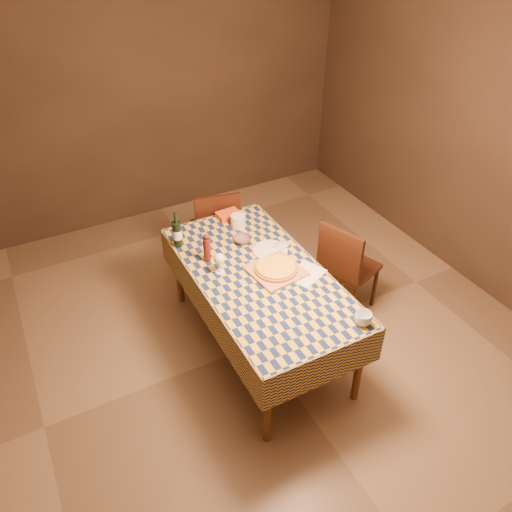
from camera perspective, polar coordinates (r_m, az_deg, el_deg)
name	(u,v)px	position (r m, az deg, el deg)	size (l,w,h in m)	color
room	(259,208)	(3.47, 0.39, 5.53)	(5.00, 5.10, 2.70)	brown
dining_table	(259,281)	(3.85, 0.35, -2.86)	(0.94, 1.84, 0.77)	brown
cutting_board	(276,271)	(3.81, 2.28, -1.70)	(0.37, 0.37, 0.02)	#B08053
pizza	(276,268)	(3.79, 2.29, -1.37)	(0.35, 0.35, 0.03)	#9F5B1A
pepper_mill	(207,248)	(3.88, -5.65, 0.88)	(0.07, 0.07, 0.24)	#481012
bowl	(242,239)	(4.12, -1.56, 1.90)	(0.15, 0.15, 0.05)	#664856
wine_glass	(219,259)	(3.75, -4.22, -0.39)	(0.08, 0.08, 0.17)	white
wine_bottle	(177,233)	(4.08, -8.99, 2.56)	(0.08, 0.08, 0.31)	black
deli_tub	(238,221)	(4.30, -2.06, 4.02)	(0.13, 0.13, 0.11)	silver
takeout_container	(228,215)	(4.45, -3.17, 4.72)	(0.20, 0.14, 0.05)	#B64818
white_plate	(270,250)	(4.02, 1.64, 0.63)	(0.28, 0.28, 0.02)	white
tumbler	(363,319)	(3.43, 12.17, -7.01)	(0.12, 0.12, 0.09)	white
flour_patch	(306,274)	(3.81, 5.74, -2.03)	(0.28, 0.21, 0.00)	white
flour_bag	(281,245)	(4.06, 2.89, 1.25)	(0.14, 0.11, 0.04)	#A0B4CD
chair_far	(217,227)	(4.78, -4.53, 3.28)	(0.50, 0.51, 0.93)	black
chair_right	(345,265)	(4.35, 10.15, -1.01)	(0.54, 0.54, 0.93)	black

